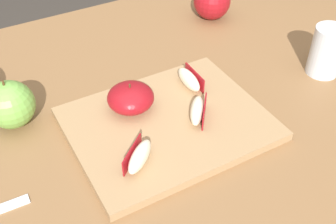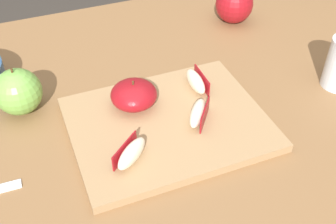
# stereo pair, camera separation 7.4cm
# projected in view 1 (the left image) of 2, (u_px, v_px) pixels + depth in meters

# --- Properties ---
(dining_table) EXTENTS (1.37, 0.83, 0.77)m
(dining_table) POSITION_uv_depth(u_px,v_px,m) (140.00, 138.00, 0.90)
(dining_table) COLOR brown
(dining_table) RESTS_ON ground_plane
(cutting_board) EXTENTS (0.35, 0.28, 0.02)m
(cutting_board) POSITION_uv_depth(u_px,v_px,m) (168.00, 124.00, 0.76)
(cutting_board) COLOR #A37F56
(cutting_board) RESTS_ON dining_table
(apple_half_skin_up) EXTENTS (0.09, 0.09, 0.05)m
(apple_half_skin_up) POSITION_uv_depth(u_px,v_px,m) (131.00, 98.00, 0.77)
(apple_half_skin_up) COLOR maroon
(apple_half_skin_up) RESTS_ON cutting_board
(apple_wedge_near_knife) EXTENTS (0.07, 0.07, 0.03)m
(apple_wedge_near_knife) POSITION_uv_depth(u_px,v_px,m) (139.00, 156.00, 0.67)
(apple_wedge_near_knife) COLOR #F4EACC
(apple_wedge_near_knife) RESTS_ON cutting_board
(apple_wedge_middle) EXTENTS (0.07, 0.07, 0.03)m
(apple_wedge_middle) POSITION_uv_depth(u_px,v_px,m) (198.00, 111.00, 0.75)
(apple_wedge_middle) COLOR #F4EACC
(apple_wedge_middle) RESTS_ON cutting_board
(apple_wedge_back) EXTENTS (0.03, 0.07, 0.03)m
(apple_wedge_back) POSITION_uv_depth(u_px,v_px,m) (189.00, 79.00, 0.83)
(apple_wedge_back) COLOR #F4EACC
(apple_wedge_back) RESTS_ON cutting_board
(whole_apple_red_delicious) EXTENTS (0.09, 0.09, 0.10)m
(whole_apple_red_delicious) POSITION_uv_depth(u_px,v_px,m) (212.00, 1.00, 1.05)
(whole_apple_red_delicious) COLOR maroon
(whole_apple_red_delicious) RESTS_ON dining_table
(whole_apple_granny_green) EXTENTS (0.09, 0.09, 0.10)m
(whole_apple_granny_green) POSITION_uv_depth(u_px,v_px,m) (10.00, 105.00, 0.75)
(whole_apple_granny_green) COLOR #70AD47
(whole_apple_granny_green) RESTS_ON dining_table
(drinking_glass_water) EXTENTS (0.07, 0.07, 0.10)m
(drinking_glass_water) POSITION_uv_depth(u_px,v_px,m) (327.00, 51.00, 0.87)
(drinking_glass_water) COLOR silver
(drinking_glass_water) RESTS_ON dining_table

